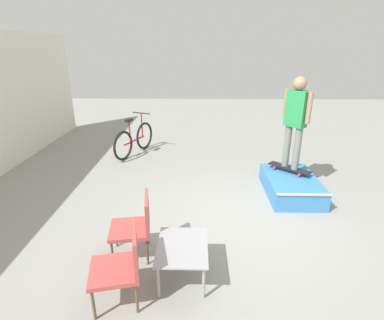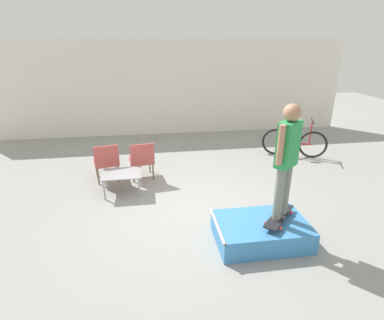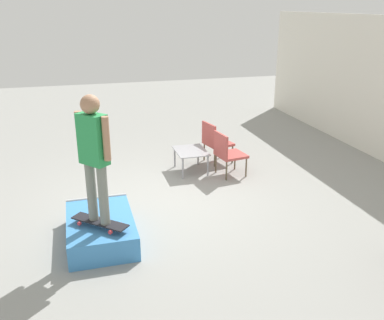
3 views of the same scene
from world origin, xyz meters
The scene contains 7 objects.
ground_plane centered at (0.00, 0.00, 0.00)m, with size 24.00×24.00×0.00m, color gray.
skate_ramp_box centered at (1.02, -1.14, 0.17)m, with size 1.44×0.93×0.37m.
skateboard_on_ramp centered at (1.29, -1.15, 0.43)m, with size 0.72×0.76×0.07m.
person_skater centered at (1.29, -1.15, 1.47)m, with size 0.46×0.40×1.73m.
coffee_table centered at (-1.23, 0.83, 0.39)m, with size 0.78×0.61×0.45m.
patio_chair_left centered at (-1.60, 1.46, 0.49)m, with size 0.62×0.62×0.88m.
patio_chair_right centered at (-0.83, 1.45, 0.49)m, with size 0.59×0.59×0.88m.
Camera 3 is at (6.58, -1.33, 3.22)m, focal length 40.00 mm.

